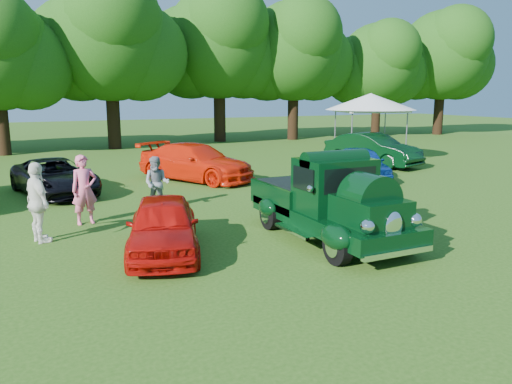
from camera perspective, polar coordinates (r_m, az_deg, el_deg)
name	(u,v)px	position (r m, az deg, el deg)	size (l,w,h in m)	color
ground	(304,246)	(11.93, 5.56, -6.13)	(120.00, 120.00, 0.00)	#274F12
hero_pickup	(328,204)	(12.39, 8.27, -1.34)	(2.42, 5.19, 2.03)	black
red_convertible	(163,225)	(11.35, -10.56, -3.78)	(1.52, 3.78, 1.29)	#AC0B07
back_car_black	(55,177)	(19.05, -22.02, 1.61)	(2.12, 4.60, 1.28)	black
back_car_orange	(196,162)	(20.76, -6.89, 3.41)	(2.12, 5.21, 1.51)	red
back_car_blue	(361,163)	(21.30, 11.96, 3.23)	(1.60, 3.98, 1.36)	navy
back_car_green	(372,150)	(25.48, 13.17, 4.74)	(1.70, 4.88, 1.61)	black
spectator_pink	(84,190)	(14.41, -19.02, 0.25)	(0.70, 0.46, 1.91)	#F5658D
spectator_grey	(157,183)	(15.62, -11.26, 0.98)	(0.81, 0.63, 1.66)	gray
spectator_white	(38,203)	(12.99, -23.65, -1.14)	(1.15, 0.48, 1.96)	white
canopy_tent	(370,102)	(27.50, 12.95, 9.97)	(5.96, 5.96, 3.55)	white
tree_line	(90,40)	(33.94, -18.43, 16.14)	(63.27, 10.30, 11.89)	black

